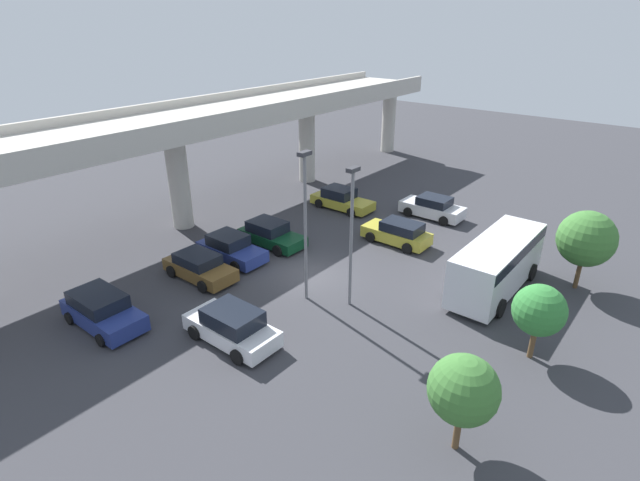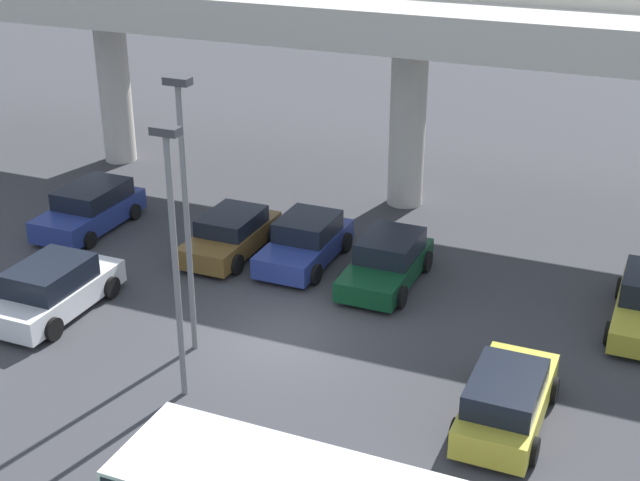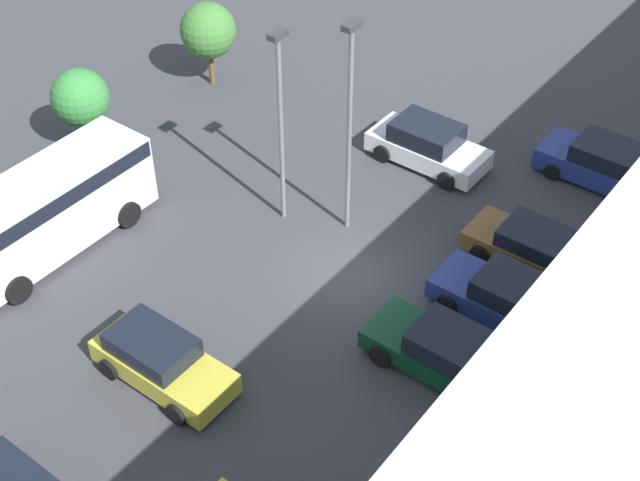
% 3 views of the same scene
% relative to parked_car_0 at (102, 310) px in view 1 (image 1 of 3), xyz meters
% --- Properties ---
extents(ground_plane, '(115.18, 115.18, 0.00)m').
position_rel_parked_car_0_xyz_m(ground_plane, '(9.95, -4.49, -0.77)').
color(ground_plane, '#38383D').
extents(highway_overpass, '(55.15, 6.88, 8.01)m').
position_rel_parked_car_0_xyz_m(highway_overpass, '(9.95, 6.95, 5.70)').
color(highway_overpass, '#BCB7AD').
rests_on(highway_overpass, ground_plane).
extents(parked_car_0, '(2.24, 4.55, 1.60)m').
position_rel_parked_car_0_xyz_m(parked_car_0, '(0.00, 0.00, 0.00)').
color(parked_car_0, navy).
rests_on(parked_car_0, ground_plane).
extents(parked_car_1, '(2.22, 4.60, 1.66)m').
position_rel_parked_car_0_xyz_m(parked_car_1, '(2.94, -5.83, 0.02)').
color(parked_car_1, silver).
rests_on(parked_car_1, ground_plane).
extents(parked_car_2, '(2.13, 4.41, 1.45)m').
position_rel_parked_car_0_xyz_m(parked_car_2, '(5.84, 0.07, -0.07)').
color(parked_car_2, brown).
rests_on(parked_car_2, ground_plane).
extents(parked_car_3, '(2.18, 4.39, 1.57)m').
position_rel_parked_car_0_xyz_m(parked_car_3, '(8.52, 0.45, -0.03)').
color(parked_car_3, navy).
rests_on(parked_car_3, ground_plane).
extents(parked_car_4, '(2.19, 4.43, 1.53)m').
position_rel_parked_car_0_xyz_m(parked_car_4, '(11.58, 0.07, -0.04)').
color(parked_car_4, '#0C381E').
rests_on(parked_car_4, ground_plane).
extents(parked_car_5, '(2.05, 4.39, 1.54)m').
position_rel_parked_car_0_xyz_m(parked_car_5, '(16.83, -6.20, -0.03)').
color(parked_car_5, gold).
rests_on(parked_car_5, ground_plane).
extents(parked_car_6, '(2.16, 4.87, 1.58)m').
position_rel_parked_car_0_xyz_m(parked_car_6, '(19.69, 0.44, -0.05)').
color(parked_car_6, gold).
rests_on(parked_car_6, ground_plane).
extents(parked_car_7, '(2.14, 4.57, 1.57)m').
position_rel_parked_car_0_xyz_m(parked_car_7, '(22.40, -5.81, -0.03)').
color(parked_car_7, silver).
rests_on(parked_car_7, ground_plane).
extents(shuttle_bus, '(7.71, 2.70, 2.88)m').
position_rel_parked_car_0_xyz_m(shuttle_bus, '(14.90, -13.33, 0.95)').
color(shuttle_bus, silver).
rests_on(shuttle_bus, ground_plane).
extents(lamp_post_near_aisle, '(0.70, 0.35, 7.82)m').
position_rel_parked_car_0_xyz_m(lamp_post_near_aisle, '(7.92, -6.00, 3.83)').
color(lamp_post_near_aisle, slate).
rests_on(lamp_post_near_aisle, ground_plane).
extents(lamp_post_mid_lot, '(0.70, 0.35, 7.24)m').
position_rel_parked_car_0_xyz_m(lamp_post_mid_lot, '(8.84, -8.11, 3.53)').
color(lamp_post_mid_lot, slate).
rests_on(lamp_post_mid_lot, ground_plane).
extents(tree_front_left, '(2.36, 2.36, 3.69)m').
position_rel_parked_car_0_xyz_m(tree_front_left, '(3.55, -16.38, 1.73)').
color(tree_front_left, brown).
rests_on(tree_front_left, ground_plane).
extents(tree_front_right, '(2.20, 2.20, 3.48)m').
position_rel_parked_car_0_xyz_m(tree_front_right, '(10.22, -16.76, 1.59)').
color(tree_front_right, brown).
rests_on(tree_front_right, ground_plane).
extents(tree_front_far_right, '(2.96, 2.96, 4.40)m').
position_rel_parked_car_0_xyz_m(tree_front_far_right, '(17.90, -16.72, 2.14)').
color(tree_front_far_right, brown).
rests_on(tree_front_far_right, ground_plane).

